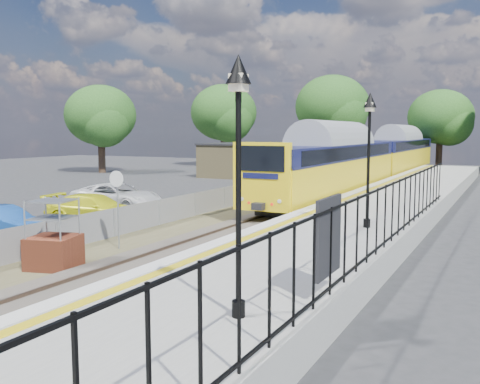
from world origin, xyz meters
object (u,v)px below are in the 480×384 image
Objects in this scene: car_yellow at (95,209)px; victorian_lamp_north at (369,128)px; victorian_lamp_south at (238,125)px; speed_sign at (117,196)px; car_white at (117,196)px; brick_plinth at (53,236)px; car_blue at (2,224)px; train at (373,156)px.

victorian_lamp_north is at bearing -101.90° from car_yellow.
victorian_lamp_south reaches higher than speed_sign.
car_white is (-14.61, 4.23, -3.59)m from victorian_lamp_north.
brick_plinth reaches higher than car_white.
car_white is (-1.65, 8.65, 0.04)m from car_blue.
train reaches higher than car_yellow.
train is 14.40× the size of speed_sign.
victorian_lamp_south is 14.76m from car_blue.
car_yellow is (-7.20, -22.93, -1.67)m from train.
car_blue is (-12.97, -4.41, -3.63)m from victorian_lamp_north.
brick_plinth is at bearing -94.99° from train.
train is 8.02× the size of car_white.
brick_plinth is at bearing 157.36° from victorian_lamp_south.
brick_plinth is 0.47× the size of car_yellow.
train is 29.89m from brick_plinth.
victorian_lamp_south is 1.62× the size of speed_sign.
victorian_lamp_south is 1.13× the size of car_blue.
speed_sign is at bearing 141.89° from victorian_lamp_south.
speed_sign is 0.61× the size of car_yellow.
brick_plinth is at bearing -115.93° from car_blue.
victorian_lamp_south is 10.57m from speed_sign.
victorian_lamp_south reaches higher than car_yellow.
brick_plinth is at bearing -93.09° from speed_sign.
train is 21.12m from car_white.
train is at bearing 99.43° from victorian_lamp_south.
victorian_lamp_north is 0.99× the size of car_yellow.
car_blue is (-5.07, 2.21, -0.37)m from brick_plinth.
victorian_lamp_south is at bearing -22.64° from brick_plinth.
brick_plinth is at bearing -157.00° from car_yellow.
car_yellow is at bearing -154.50° from car_white.
victorian_lamp_south is at bearing -80.57° from train.
train is 28.63m from car_blue.
victorian_lamp_north reaches higher than speed_sign.
speed_sign is 5.27m from car_blue.
brick_plinth is 12.77m from car_white.
victorian_lamp_south is 9.36m from brick_plinth.
brick_plinth is 0.54× the size of car_blue.
speed_sign is at bearing 90.24° from brick_plinth.
victorian_lamp_north is at bearing 39.99° from brick_plinth.
train is 8.77× the size of car_yellow.
train is 18.80× the size of brick_plinth.
brick_plinth is at bearing -140.01° from victorian_lamp_north.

